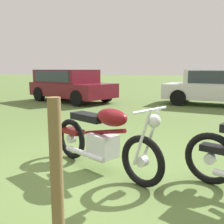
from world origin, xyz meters
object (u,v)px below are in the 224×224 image
car_burgundy (69,83)px  fence_post_wooden (57,177)px  motorcycle_maroon (103,139)px  car_white (220,86)px

car_burgundy → fence_post_wooden: bearing=-40.6°
motorcycle_maroon → fence_post_wooden: (0.07, -1.66, 0.15)m
car_white → fence_post_wooden: bearing=-93.2°
fence_post_wooden → motorcycle_maroon: bearing=92.3°
car_burgundy → car_white: same height
motorcycle_maroon → car_white: 8.12m
motorcycle_maroon → car_white: car_white is taller
motorcycle_maroon → fence_post_wooden: bearing=-55.7°
car_burgundy → car_white: bearing=28.3°
car_burgundy → car_white: (6.45, 0.05, -0.03)m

